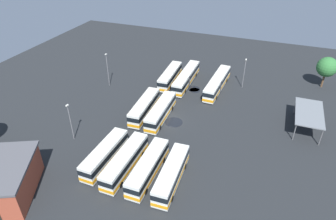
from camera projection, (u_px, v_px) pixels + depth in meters
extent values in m
plane|color=black|center=(171.00, 120.00, 60.65)|extent=(110.59, 110.59, 0.00)
cube|color=silver|center=(172.00, 174.00, 45.33)|extent=(11.43, 3.01, 2.90)
cube|color=beige|center=(172.00, 167.00, 44.51)|extent=(10.97, 2.79, 0.14)
cube|color=black|center=(172.00, 172.00, 45.08)|extent=(11.49, 3.05, 0.93)
cube|color=orange|center=(171.00, 178.00, 45.76)|extent=(11.49, 3.05, 0.58)
cube|color=black|center=(182.00, 148.00, 49.58)|extent=(0.16, 2.03, 1.07)
cylinder|color=black|center=(171.00, 163.00, 49.12)|extent=(1.01, 0.35, 1.00)
cylinder|color=black|center=(185.00, 166.00, 48.51)|extent=(1.01, 0.35, 1.00)
cylinder|color=black|center=(157.00, 195.00, 43.49)|extent=(1.01, 0.35, 1.00)
cylinder|color=black|center=(172.00, 199.00, 42.88)|extent=(1.01, 0.35, 1.00)
cube|color=silver|center=(148.00, 167.00, 46.56)|extent=(11.65, 2.59, 2.90)
cube|color=beige|center=(148.00, 160.00, 45.75)|extent=(11.18, 2.39, 0.14)
cube|color=black|center=(148.00, 165.00, 46.31)|extent=(11.71, 2.63, 0.93)
cube|color=orange|center=(148.00, 171.00, 46.99)|extent=(11.71, 2.63, 0.58)
cube|color=black|center=(162.00, 142.00, 50.87)|extent=(0.08, 2.03, 1.07)
cylinder|color=black|center=(151.00, 157.00, 50.42)|extent=(1.00, 0.31, 1.00)
cylinder|color=black|center=(163.00, 160.00, 49.74)|extent=(1.00, 0.31, 1.00)
cylinder|color=black|center=(132.00, 187.00, 44.71)|extent=(1.00, 0.31, 1.00)
cylinder|color=black|center=(146.00, 191.00, 44.04)|extent=(1.00, 0.31, 1.00)
cube|color=silver|center=(125.00, 161.00, 47.76)|extent=(11.94, 2.57, 2.90)
cube|color=beige|center=(124.00, 154.00, 46.95)|extent=(11.47, 2.37, 0.14)
cube|color=black|center=(125.00, 159.00, 47.51)|extent=(12.00, 2.61, 0.93)
cube|color=orange|center=(126.00, 165.00, 48.20)|extent=(12.00, 2.61, 0.58)
cube|color=black|center=(141.00, 137.00, 52.15)|extent=(0.08, 2.03, 1.07)
cylinder|color=black|center=(130.00, 151.00, 51.69)|extent=(1.00, 0.31, 1.00)
cylinder|color=black|center=(142.00, 155.00, 50.98)|extent=(1.00, 0.31, 1.00)
cylinder|color=black|center=(108.00, 181.00, 45.88)|extent=(1.00, 0.31, 1.00)
cylinder|color=black|center=(121.00, 185.00, 45.17)|extent=(1.00, 0.31, 1.00)
cube|color=silver|center=(105.00, 154.00, 49.13)|extent=(11.19, 2.67, 2.90)
cube|color=beige|center=(104.00, 147.00, 48.31)|extent=(10.74, 2.46, 0.14)
cube|color=black|center=(105.00, 152.00, 48.88)|extent=(11.25, 2.71, 0.93)
cube|color=orange|center=(106.00, 158.00, 49.56)|extent=(11.25, 2.71, 0.58)
cube|color=black|center=(122.00, 133.00, 53.20)|extent=(0.09, 2.03, 1.07)
cylinder|color=black|center=(111.00, 146.00, 52.86)|extent=(1.00, 0.32, 1.00)
cylinder|color=black|center=(122.00, 149.00, 52.14)|extent=(1.00, 0.32, 1.00)
cylinder|color=black|center=(88.00, 172.00, 47.45)|extent=(1.00, 0.32, 1.00)
cylinder|color=black|center=(100.00, 176.00, 46.73)|extent=(1.00, 0.32, 1.00)
cube|color=silver|center=(161.00, 111.00, 60.17)|extent=(12.04, 2.90, 2.90)
cube|color=beige|center=(161.00, 105.00, 59.35)|extent=(11.56, 2.68, 0.14)
cube|color=black|center=(161.00, 109.00, 59.92)|extent=(12.10, 2.94, 0.93)
cube|color=orange|center=(161.00, 115.00, 60.60)|extent=(12.10, 2.94, 0.58)
cube|color=black|center=(170.00, 95.00, 64.65)|extent=(0.13, 2.03, 1.07)
cylinder|color=black|center=(162.00, 106.00, 64.11)|extent=(1.01, 0.33, 1.00)
cylinder|color=black|center=(172.00, 108.00, 63.48)|extent=(1.01, 0.33, 1.00)
cylinder|color=black|center=(149.00, 125.00, 58.19)|extent=(1.01, 0.33, 1.00)
cylinder|color=black|center=(160.00, 128.00, 57.56)|extent=(1.01, 0.33, 1.00)
cube|color=silver|center=(144.00, 107.00, 61.57)|extent=(11.93, 3.16, 2.90)
cube|color=beige|center=(144.00, 101.00, 60.76)|extent=(11.45, 2.94, 0.14)
cube|color=black|center=(144.00, 105.00, 61.33)|extent=(11.99, 3.20, 0.93)
cube|color=orange|center=(145.00, 110.00, 62.01)|extent=(11.99, 3.20, 0.58)
cube|color=black|center=(154.00, 91.00, 66.03)|extent=(0.18, 2.03, 1.07)
cylinder|color=black|center=(146.00, 103.00, 65.48)|extent=(1.02, 0.36, 1.00)
cylinder|color=black|center=(156.00, 104.00, 64.89)|extent=(1.02, 0.36, 1.00)
cylinder|color=black|center=(133.00, 121.00, 59.59)|extent=(1.02, 0.36, 1.00)
cylinder|color=black|center=(143.00, 123.00, 59.01)|extent=(1.02, 0.36, 1.00)
cube|color=silver|center=(217.00, 83.00, 70.64)|extent=(15.10, 3.13, 2.90)
cube|color=beige|center=(218.00, 77.00, 69.83)|extent=(14.49, 2.90, 0.14)
cube|color=black|center=(217.00, 81.00, 70.39)|extent=(15.17, 3.17, 0.93)
cube|color=orange|center=(217.00, 86.00, 71.07)|extent=(15.17, 3.17, 0.58)
cube|color=black|center=(226.00, 68.00, 76.16)|extent=(0.15, 2.03, 1.07)
cube|color=#47474C|center=(215.00, 86.00, 69.36)|extent=(1.01, 2.57, 2.78)
cylinder|color=black|center=(217.00, 79.00, 75.30)|extent=(1.01, 0.34, 1.00)
cylinder|color=black|center=(226.00, 80.00, 74.53)|extent=(1.01, 0.34, 1.00)
cylinder|color=black|center=(206.00, 96.00, 68.09)|extent=(1.01, 0.34, 1.00)
cylinder|color=black|center=(216.00, 98.00, 67.32)|extent=(1.01, 0.34, 1.00)
cube|color=silver|center=(186.00, 78.00, 73.04)|extent=(15.04, 2.73, 2.90)
cube|color=beige|center=(186.00, 72.00, 72.23)|extent=(14.44, 2.52, 0.14)
cube|color=black|center=(186.00, 76.00, 72.79)|extent=(15.12, 2.77, 0.93)
cube|color=orange|center=(186.00, 81.00, 73.47)|extent=(15.12, 2.77, 0.58)
cube|color=black|center=(195.00, 64.00, 78.70)|extent=(0.09, 2.03, 1.07)
cube|color=#47474C|center=(184.00, 80.00, 71.73)|extent=(0.94, 2.54, 2.78)
cylinder|color=black|center=(187.00, 74.00, 77.73)|extent=(1.00, 0.32, 1.00)
cylinder|color=black|center=(196.00, 75.00, 77.07)|extent=(1.00, 0.32, 1.00)
cylinder|color=black|center=(176.00, 90.00, 70.35)|extent=(1.00, 0.32, 1.00)
cylinder|color=black|center=(185.00, 92.00, 69.69)|extent=(1.00, 0.32, 1.00)
cube|color=silver|center=(170.00, 76.00, 73.75)|extent=(12.13, 3.08, 2.90)
cube|color=beige|center=(170.00, 70.00, 72.93)|extent=(11.64, 2.86, 0.14)
cube|color=black|center=(170.00, 74.00, 73.50)|extent=(12.19, 3.12, 0.93)
cube|color=orange|center=(170.00, 79.00, 74.18)|extent=(12.19, 3.12, 0.58)
cube|color=black|center=(177.00, 64.00, 78.28)|extent=(0.16, 2.03, 1.07)
cylinder|color=black|center=(170.00, 74.00, 77.71)|extent=(1.01, 0.35, 1.00)
cylinder|color=black|center=(179.00, 75.00, 77.11)|extent=(1.01, 0.35, 1.00)
cylinder|color=black|center=(161.00, 87.00, 71.73)|extent=(1.01, 0.35, 1.00)
cylinder|color=black|center=(170.00, 88.00, 71.13)|extent=(1.01, 0.35, 1.00)
cube|color=#99422D|center=(5.00, 181.00, 43.14)|extent=(12.55, 11.12, 4.91)
cube|color=#4C4C51|center=(0.00, 167.00, 41.72)|extent=(13.30, 11.79, 0.36)
cube|color=slate|center=(309.00, 113.00, 56.58)|extent=(10.37, 5.11, 0.20)
cylinder|color=#59595B|center=(295.00, 106.00, 62.05)|extent=(0.20, 0.20, 3.39)
cylinder|color=#59595B|center=(318.00, 110.00, 60.74)|extent=(0.20, 0.20, 3.39)
cylinder|color=#59595B|center=(294.00, 132.00, 54.35)|extent=(0.20, 0.20, 3.39)
cylinder|color=#59595B|center=(321.00, 137.00, 53.04)|extent=(0.20, 0.20, 3.39)
cylinder|color=slate|center=(244.00, 74.00, 70.55)|extent=(0.16, 0.16, 7.05)
cube|color=silver|center=(246.00, 60.00, 68.57)|extent=(0.56, 0.28, 0.20)
cylinder|color=slate|center=(108.00, 71.00, 71.19)|extent=(0.16, 0.16, 7.91)
cube|color=silver|center=(106.00, 54.00, 68.97)|extent=(0.56, 0.28, 0.20)
cylinder|color=slate|center=(71.00, 123.00, 53.51)|extent=(0.16, 0.16, 7.09)
cube|color=silver|center=(67.00, 105.00, 51.52)|extent=(0.56, 0.28, 0.20)
cylinder|color=brown|center=(323.00, 81.00, 71.87)|extent=(0.44, 0.44, 3.23)
sphere|color=#2D6B33|center=(327.00, 67.00, 69.94)|extent=(4.67, 4.67, 4.67)
cylinder|color=black|center=(194.00, 89.00, 71.95)|extent=(3.01, 3.01, 0.01)
cylinder|color=black|center=(174.00, 122.00, 59.99)|extent=(3.59, 3.59, 0.01)
cylinder|color=black|center=(195.00, 90.00, 71.21)|extent=(2.62, 2.62, 0.01)
cylinder|color=black|center=(122.00, 158.00, 51.00)|extent=(1.66, 1.66, 0.01)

